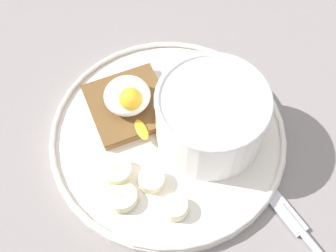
# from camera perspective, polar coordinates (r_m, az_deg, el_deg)

# --- Properties ---
(ground_plane) EXTENTS (1.20, 1.20, 0.02)m
(ground_plane) POSITION_cam_1_polar(r_m,az_deg,el_deg) (0.54, 0.00, -2.11)
(ground_plane) COLOR gray
(ground_plane) RESTS_ON ground
(plate) EXTENTS (0.27, 0.27, 0.02)m
(plate) POSITION_cam_1_polar(r_m,az_deg,el_deg) (0.53, 0.00, -1.20)
(plate) COLOR silver
(plate) RESTS_ON ground_plane
(oatmeal_bowl) EXTENTS (0.12, 0.12, 0.07)m
(oatmeal_bowl) POSITION_cam_1_polar(r_m,az_deg,el_deg) (0.50, 5.26, 1.07)
(oatmeal_bowl) COLOR white
(oatmeal_bowl) RESTS_ON plate
(toast_slice) EXTENTS (0.11, 0.11, 0.01)m
(toast_slice) POSITION_cam_1_polar(r_m,az_deg,el_deg) (0.54, -4.85, 2.56)
(toast_slice) COLOR brown
(toast_slice) RESTS_ON plate
(poached_egg) EXTENTS (0.05, 0.08, 0.04)m
(poached_egg) POSITION_cam_1_polar(r_m,az_deg,el_deg) (0.52, -4.91, 3.58)
(poached_egg) COLOR white
(poached_egg) RESTS_ON toast_slice
(banana_slice_front) EXTENTS (0.03, 0.03, 0.02)m
(banana_slice_front) POSITION_cam_1_polar(r_m,az_deg,el_deg) (0.49, -2.05, -6.58)
(banana_slice_front) COLOR beige
(banana_slice_front) RESTS_ON plate
(banana_slice_left) EXTENTS (0.03, 0.03, 0.02)m
(banana_slice_left) POSITION_cam_1_polar(r_m,az_deg,el_deg) (0.48, 0.86, -9.88)
(banana_slice_left) COLOR #F6E9BC
(banana_slice_left) RESTS_ON plate
(banana_slice_back) EXTENTS (0.04, 0.04, 0.01)m
(banana_slice_back) POSITION_cam_1_polar(r_m,az_deg,el_deg) (0.49, -5.62, -8.65)
(banana_slice_back) COLOR beige
(banana_slice_back) RESTS_ON plate
(banana_slice_right) EXTENTS (0.03, 0.03, 0.02)m
(banana_slice_right) POSITION_cam_1_polar(r_m,az_deg,el_deg) (0.50, -6.14, -5.70)
(banana_slice_right) COLOR beige
(banana_slice_right) RESTS_ON plate
(knife) EXTENTS (0.03, 0.13, 0.01)m
(knife) POSITION_cam_1_polar(r_m,az_deg,el_deg) (0.51, 15.88, -12.15)
(knife) COLOR silver
(knife) RESTS_ON ground_plane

